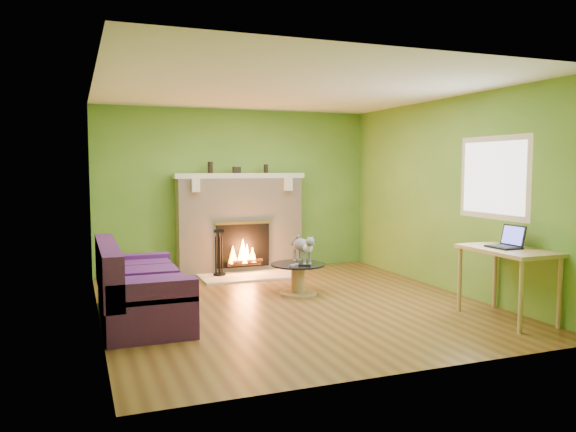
% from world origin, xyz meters
% --- Properties ---
extents(floor, '(5.00, 5.00, 0.00)m').
position_xyz_m(floor, '(0.00, 0.00, 0.00)').
color(floor, brown).
rests_on(floor, ground).
extents(ceiling, '(5.00, 5.00, 0.00)m').
position_xyz_m(ceiling, '(0.00, 0.00, 2.60)').
color(ceiling, white).
rests_on(ceiling, wall_back).
extents(wall_back, '(5.00, 0.00, 5.00)m').
position_xyz_m(wall_back, '(0.00, 2.50, 1.30)').
color(wall_back, '#4C812A').
rests_on(wall_back, floor).
extents(wall_front, '(5.00, 0.00, 5.00)m').
position_xyz_m(wall_front, '(0.00, -2.50, 1.30)').
color(wall_front, '#4C812A').
rests_on(wall_front, floor).
extents(wall_left, '(0.00, 5.00, 5.00)m').
position_xyz_m(wall_left, '(-2.25, 0.00, 1.30)').
color(wall_left, '#4C812A').
rests_on(wall_left, floor).
extents(wall_right, '(0.00, 5.00, 5.00)m').
position_xyz_m(wall_right, '(2.25, 0.00, 1.30)').
color(wall_right, '#4C812A').
rests_on(wall_right, floor).
extents(window_frame, '(0.00, 1.20, 1.20)m').
position_xyz_m(window_frame, '(2.24, -0.90, 1.55)').
color(window_frame, silver).
rests_on(window_frame, wall_right).
extents(window_pane, '(0.00, 1.06, 1.06)m').
position_xyz_m(window_pane, '(2.23, -0.90, 1.55)').
color(window_pane, white).
rests_on(window_pane, wall_right).
extents(fireplace, '(2.10, 0.46, 1.58)m').
position_xyz_m(fireplace, '(0.00, 2.32, 0.77)').
color(fireplace, '#C0B49F').
rests_on(fireplace, floor).
extents(hearth, '(1.50, 0.75, 0.03)m').
position_xyz_m(hearth, '(0.00, 1.80, 0.01)').
color(hearth, beige).
rests_on(hearth, floor).
extents(mantel, '(2.10, 0.28, 0.08)m').
position_xyz_m(mantel, '(0.00, 2.30, 1.54)').
color(mantel, beige).
rests_on(mantel, fireplace).
extents(sofa, '(0.88, 1.91, 0.86)m').
position_xyz_m(sofa, '(-1.86, -0.07, 0.33)').
color(sofa, '#46195F').
rests_on(sofa, floor).
extents(coffee_table, '(0.72, 0.72, 0.40)m').
position_xyz_m(coffee_table, '(0.26, 0.48, 0.23)').
color(coffee_table, tan).
rests_on(coffee_table, floor).
extents(desk, '(0.62, 1.07, 0.79)m').
position_xyz_m(desk, '(1.95, -1.50, 0.69)').
color(desk, tan).
rests_on(desk, floor).
extents(cat, '(0.26, 0.62, 0.38)m').
position_xyz_m(cat, '(0.34, 0.53, 0.60)').
color(cat, slate).
rests_on(cat, coffee_table).
extents(remote_silver, '(0.17, 0.13, 0.02)m').
position_xyz_m(remote_silver, '(0.16, 0.36, 0.41)').
color(remote_silver, gray).
rests_on(remote_silver, coffee_table).
extents(remote_black, '(0.16, 0.12, 0.02)m').
position_xyz_m(remote_black, '(0.28, 0.30, 0.41)').
color(remote_black, black).
rests_on(remote_black, coffee_table).
extents(laptop, '(0.30, 0.34, 0.25)m').
position_xyz_m(laptop, '(1.93, -1.45, 0.91)').
color(laptop, black).
rests_on(laptop, desk).
extents(fire_tools, '(0.19, 0.19, 0.71)m').
position_xyz_m(fire_tools, '(-0.44, 1.95, 0.38)').
color(fire_tools, black).
rests_on(fire_tools, hearth).
extents(mantel_vase_left, '(0.08, 0.08, 0.18)m').
position_xyz_m(mantel_vase_left, '(-0.47, 2.33, 1.67)').
color(mantel_vase_left, black).
rests_on(mantel_vase_left, mantel).
extents(mantel_vase_right, '(0.07, 0.07, 0.14)m').
position_xyz_m(mantel_vase_right, '(0.45, 2.33, 1.65)').
color(mantel_vase_right, black).
rests_on(mantel_vase_right, mantel).
extents(mantel_box, '(0.12, 0.08, 0.10)m').
position_xyz_m(mantel_box, '(-0.04, 2.33, 1.63)').
color(mantel_box, black).
rests_on(mantel_box, mantel).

